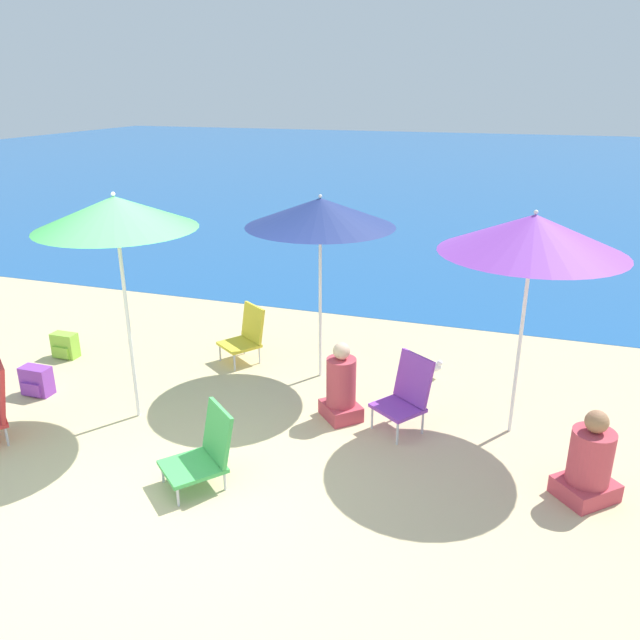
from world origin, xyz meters
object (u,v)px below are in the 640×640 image
Objects in this scene: beach_umbrella_purple at (533,234)px; seagull at (431,366)px; beach_umbrella_green at (115,213)px; backpack_purple at (37,381)px; beach_chair_green at (205,451)px; beach_umbrella_navy at (320,213)px; person_seated_far at (341,388)px; beach_chair_purple at (406,393)px; backpack_lime at (65,346)px; beach_chair_yellow at (246,334)px; person_seated_near at (589,464)px.

beach_umbrella_purple is 2.34m from seagull.
beach_umbrella_green is 2.42m from backpack_purple.
beach_umbrella_green is 3.26× the size of beach_chair_green.
seagull is (1.28, 0.38, -1.84)m from beach_umbrella_navy.
person_seated_far is 1.50m from seagull.
beach_umbrella_navy is 2.18m from beach_chair_purple.
backpack_purple is (-2.61, 0.90, -0.16)m from beach_chair_green.
beach_chair_purple is 4.51m from backpack_lime.
beach_umbrella_purple is at bearing 74.92° from beach_chair_green.
beach_chair_purple is 0.91× the size of person_seated_far.
person_seated_far is (0.52, -0.90, -1.63)m from beach_umbrella_navy.
beach_umbrella_purple is 3.74m from beach_chair_yellow.
person_seated_near reaches higher than beach_chair_yellow.
beach_chair_purple is 1.80m from person_seated_near.
beach_chair_purple is 2.90× the size of seagull.
beach_umbrella_green is (-1.53, -1.54, 0.18)m from beach_umbrella_navy.
backpack_purple is at bearing -104.19° from beach_chair_yellow.
backpack_lime is 1.20× the size of seagull.
beach_umbrella_navy is 3.00× the size of beach_chair_green.
beach_chair_purple is 1.10× the size of beach_chair_yellow.
backpack_lime is at bearing -149.40° from beach_chair_purple.
beach_chair_purple reaches higher than backpack_purple.
beach_umbrella_purple reaches higher than beach_chair_green.
beach_umbrella_navy is 2.17m from beach_umbrella_green.
beach_umbrella_green is 3.95m from seagull.
beach_umbrella_green reaches higher than person_seated_near.
beach_chair_yellow is at bearing -174.06° from seagull.
beach_chair_yellow is (-3.26, 0.77, -1.68)m from beach_umbrella_purple.
beach_chair_purple is 1.31m from seagull.
beach_chair_purple reaches higher than backpack_lime.
beach_umbrella_purple is 2.64× the size of person_seated_far.
beach_chair_green is (0.75, -2.51, -0.04)m from beach_chair_yellow.
beach_umbrella_green is 6.99× the size of backpack_purple.
backpack_lime is (-3.00, 1.86, -0.16)m from beach_chair_green.
backpack_purple is at bearing -153.12° from beach_umbrella_navy.
beach_umbrella_green reaches higher than person_seated_far.
beach_chair_green is at bearing -145.22° from beach_umbrella_purple.
beach_umbrella_navy is 0.92× the size of beach_umbrella_green.
seagull is at bearing 34.36° from beach_umbrella_green.
beach_chair_purple is 1.08× the size of beach_chair_green.
person_seated_near is at bearing 14.38° from beach_chair_purple.
backpack_purple is at bearing -67.65° from backpack_lime.
beach_chair_green is at bearing -118.31° from person_seated_near.
person_seated_near is (4.40, -0.02, -1.83)m from beach_umbrella_green.
beach_umbrella_green is 8.77× the size of seagull.
beach_chair_yellow is (-2.23, 1.04, -0.05)m from beach_chair_purple.
person_seated_far is at bearing 101.49° from beach_chair_green.
person_seated_near is at bearing -9.64° from backpack_lime.
backpack_lime is (-3.80, 0.39, -0.19)m from person_seated_far.
beach_umbrella_purple reaches higher than beach_umbrella_navy.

